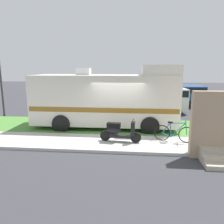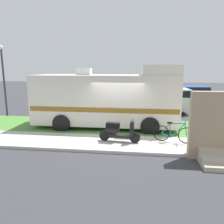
{
  "view_description": "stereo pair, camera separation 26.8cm",
  "coord_description": "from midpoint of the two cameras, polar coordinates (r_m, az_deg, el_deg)",
  "views": [
    {
      "loc": [
        0.75,
        -9.88,
        3.17
      ],
      "look_at": [
        -0.28,
        0.3,
        1.1
      ],
      "focal_mm": 35.01,
      "sensor_mm": 36.0,
      "label": 1
    },
    {
      "loc": [
        1.01,
        -9.85,
        3.17
      ],
      "look_at": [
        -0.28,
        0.3,
        1.1
      ],
      "focal_mm": 35.01,
      "sensor_mm": 36.0,
      "label": 2
    }
  ],
  "objects": [
    {
      "name": "sidewalk",
      "position": [
        9.25,
        -0.04,
        -8.22
      ],
      "size": [
        24.0,
        2.0,
        0.12
      ],
      "color": "beige",
      "rests_on": "ground"
    },
    {
      "name": "street_lamp_post",
      "position": [
        16.06,
        -27.58,
        8.7
      ],
      "size": [
        0.28,
        0.28,
        4.59
      ],
      "color": "#333338",
      "rests_on": "ground"
    },
    {
      "name": "scooter",
      "position": [
        9.17,
        0.95,
        -5.0
      ],
      "size": [
        1.74,
        0.51,
        0.97
      ],
      "color": "black",
      "rests_on": "ground"
    },
    {
      "name": "motorhome_rv",
      "position": [
        11.59,
        -1.91,
        3.51
      ],
      "size": [
        7.47,
        2.64,
        3.31
      ],
      "color": "silver",
      "rests_on": "ground"
    },
    {
      "name": "grass_strip",
      "position": [
        11.82,
        1.28,
        -3.92
      ],
      "size": [
        24.0,
        3.4,
        0.08
      ],
      "color": "#4C8438",
      "rests_on": "ground"
    },
    {
      "name": "porch_steps",
      "position": [
        8.4,
        25.72,
        -4.94
      ],
      "size": [
        2.0,
        1.26,
        2.4
      ],
      "color": "#B2A893",
      "rests_on": "ground"
    },
    {
      "name": "bicycle",
      "position": [
        9.5,
        15.17,
        -5.29
      ],
      "size": [
        1.66,
        0.53,
        0.9
      ],
      "color": "black",
      "rests_on": "ground"
    },
    {
      "name": "pickup_truck_near",
      "position": [
        15.98,
        10.75,
        3.22
      ],
      "size": [
        5.6,
        2.36,
        1.75
      ],
      "color": "silver",
      "rests_on": "ground"
    },
    {
      "name": "pickup_truck_far",
      "position": [
        19.13,
        16.59,
        4.23
      ],
      "size": [
        5.12,
        2.39,
        1.72
      ],
      "color": "#1E478C",
      "rests_on": "ground"
    },
    {
      "name": "bottle_green",
      "position": [
        9.93,
        21.97,
        -6.71
      ],
      "size": [
        0.07,
        0.07,
        0.23
      ],
      "color": "navy",
      "rests_on": "ground"
    },
    {
      "name": "ground_plane",
      "position": [
        10.4,
        0.63,
        -6.31
      ],
      "size": [
        80.0,
        80.0,
        0.0
      ],
      "primitive_type": "plane",
      "color": "#38383D"
    }
  ]
}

